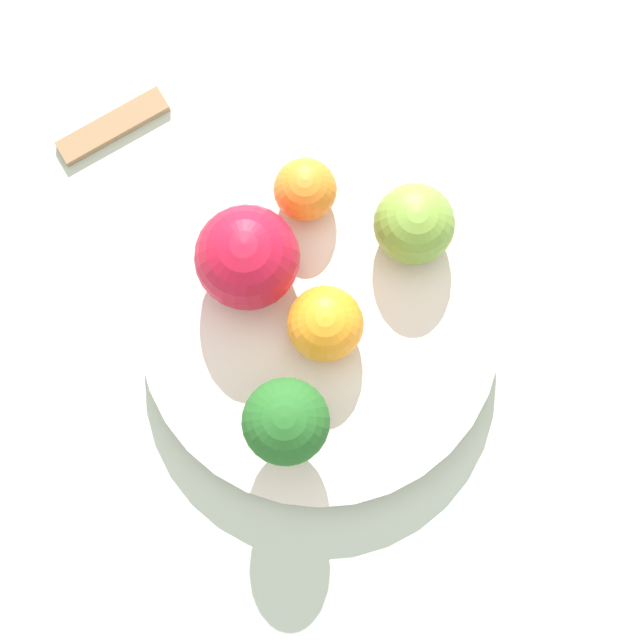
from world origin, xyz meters
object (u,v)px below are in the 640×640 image
at_px(broccoli, 286,422).
at_px(orange_front, 305,190).
at_px(apple_green, 414,224).
at_px(bowl, 320,327).
at_px(spoon, 113,126).
at_px(apple_red, 247,258).
at_px(orange_back, 327,323).

xyz_separation_m(broccoli, orange_front, (0.11, -0.08, -0.02)).
distance_m(apple_green, orange_front, 0.07).
height_order(bowl, broccoli, broccoli).
bearing_deg(broccoli, bowl, -49.64).
bearing_deg(orange_front, spoon, 32.55).
height_order(orange_front, spoon, orange_front).
bearing_deg(apple_red, orange_back, -161.79).
relative_size(apple_green, orange_front, 1.27).
bearing_deg(broccoli, apple_red, -19.45).
bearing_deg(spoon, apple_green, -145.86).
bearing_deg(apple_red, apple_green, -110.40).
xyz_separation_m(bowl, spoon, (0.18, 0.04, -0.01)).
bearing_deg(broccoli, orange_back, -54.10).
relative_size(bowl, orange_back, 4.86).
relative_size(broccoli, apple_red, 1.13).
relative_size(apple_red, orange_front, 1.62).
height_order(broccoli, apple_green, broccoli).
bearing_deg(spoon, orange_back, -168.19).
distance_m(broccoli, orange_back, 0.06).
relative_size(broccoli, spoon, 0.91).
bearing_deg(orange_front, apple_green, -142.65).
bearing_deg(apple_green, spoon, 34.14).
relative_size(bowl, apple_green, 4.51).
bearing_deg(broccoli, apple_green, -65.23).
xyz_separation_m(apple_green, spoon, (0.16, 0.11, -0.05)).
height_order(bowl, apple_red, apple_red).
relative_size(broccoli, orange_back, 1.55).
distance_m(apple_red, apple_green, 0.10).
height_order(broccoli, spoon, broccoli).
xyz_separation_m(broccoli, apple_green, (0.06, -0.12, -0.02)).
bearing_deg(bowl, broccoli, 130.36).
xyz_separation_m(bowl, broccoli, (-0.04, 0.05, 0.05)).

